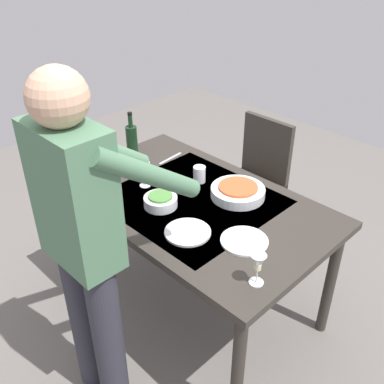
# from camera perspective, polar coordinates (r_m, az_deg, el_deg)

# --- Properties ---
(ground_plane) EXTENTS (6.00, 6.00, 0.00)m
(ground_plane) POSITION_cam_1_polar(r_m,az_deg,el_deg) (2.92, 0.00, -13.93)
(ground_plane) COLOR #66605B
(dining_table) EXTENTS (1.53, 0.93, 0.78)m
(dining_table) POSITION_cam_1_polar(r_m,az_deg,el_deg) (2.47, 0.00, -2.52)
(dining_table) COLOR #332D28
(dining_table) RESTS_ON ground_plane
(chair_near) EXTENTS (0.40, 0.40, 0.91)m
(chair_near) POSITION_cam_1_polar(r_m,az_deg,el_deg) (3.22, 8.31, 2.39)
(chair_near) COLOR black
(chair_near) RESTS_ON ground_plane
(person_server) EXTENTS (0.42, 0.61, 1.69)m
(person_server) POSITION_cam_1_polar(r_m,az_deg,el_deg) (1.89, -13.57, -5.95)
(person_server) COLOR #2D2D38
(person_server) RESTS_ON ground_plane
(wine_bottle) EXTENTS (0.07, 0.07, 0.30)m
(wine_bottle) POSITION_cam_1_polar(r_m,az_deg,el_deg) (2.87, -7.76, 6.66)
(wine_bottle) COLOR black
(wine_bottle) RESTS_ON dining_table
(wine_glass_left) EXTENTS (0.07, 0.07, 0.15)m
(wine_glass_left) POSITION_cam_1_polar(r_m,az_deg,el_deg) (1.86, 8.49, -9.15)
(wine_glass_left) COLOR white
(wine_glass_left) RESTS_ON dining_table
(wine_glass_right) EXTENTS (0.07, 0.07, 0.15)m
(wine_glass_right) POSITION_cam_1_polar(r_m,az_deg,el_deg) (2.52, -6.18, 2.85)
(wine_glass_right) COLOR white
(wine_glass_right) RESTS_ON dining_table
(water_cup_near_left) EXTENTS (0.07, 0.07, 0.10)m
(water_cup_near_left) POSITION_cam_1_polar(r_m,az_deg,el_deg) (2.75, -10.25, 3.81)
(water_cup_near_left) COLOR silver
(water_cup_near_left) RESTS_ON dining_table
(water_cup_near_right) EXTENTS (0.07, 0.07, 0.11)m
(water_cup_near_right) POSITION_cam_1_polar(r_m,az_deg,el_deg) (2.70, -15.87, 2.61)
(water_cup_near_right) COLOR silver
(water_cup_near_right) RESTS_ON dining_table
(water_cup_far_left) EXTENTS (0.07, 0.07, 0.10)m
(water_cup_far_left) POSITION_cam_1_polar(r_m,az_deg,el_deg) (2.57, 0.95, 2.30)
(water_cup_far_left) COLOR silver
(water_cup_far_left) RESTS_ON dining_table
(serving_bowl_pasta) EXTENTS (0.30, 0.30, 0.07)m
(serving_bowl_pasta) POSITION_cam_1_polar(r_m,az_deg,el_deg) (2.45, 5.92, 0.08)
(serving_bowl_pasta) COLOR silver
(serving_bowl_pasta) RESTS_ON dining_table
(side_bowl_salad) EXTENTS (0.18, 0.18, 0.07)m
(side_bowl_salad) POSITION_cam_1_polar(r_m,az_deg,el_deg) (2.37, -4.07, -1.12)
(side_bowl_salad) COLOR silver
(side_bowl_salad) RESTS_ON dining_table
(dinner_plate_near) EXTENTS (0.23, 0.23, 0.01)m
(dinner_plate_near) POSITION_cam_1_polar(r_m,az_deg,el_deg) (2.18, -0.56, -5.19)
(dinner_plate_near) COLOR silver
(dinner_plate_near) RESTS_ON dining_table
(dinner_plate_far) EXTENTS (0.23, 0.23, 0.01)m
(dinner_plate_far) POSITION_cam_1_polar(r_m,az_deg,el_deg) (2.14, 6.75, -6.26)
(dinner_plate_far) COLOR silver
(dinner_plate_far) RESTS_ON dining_table
(table_knife) EXTENTS (0.03, 0.20, 0.00)m
(table_knife) POSITION_cam_1_polar(r_m,az_deg,el_deg) (2.85, -2.81, 4.34)
(table_knife) COLOR silver
(table_knife) RESTS_ON dining_table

